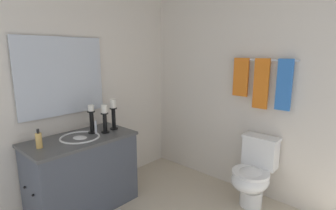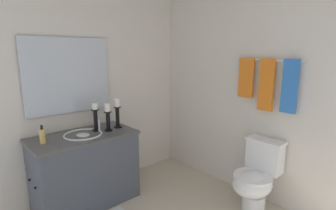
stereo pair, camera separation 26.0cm
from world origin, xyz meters
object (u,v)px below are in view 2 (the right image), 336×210
at_px(sink_basin, 83,138).
at_px(candle_holder_short, 108,116).
at_px(soap_bottle, 42,136).
at_px(towel_near_corner, 290,86).
at_px(vanity_cabinet, 85,169).
at_px(mirror, 68,76).
at_px(towel_bar, 269,60).
at_px(towel_center, 266,85).
at_px(candle_holder_mid, 95,116).
at_px(candle_holder_tall, 117,112).
at_px(toilet, 256,178).
at_px(towel_near_vanity, 246,78).

bearing_deg(sink_basin, candle_holder_short, 80.76).
bearing_deg(soap_bottle, towel_near_corner, 51.39).
bearing_deg(vanity_cabinet, towel_near_corner, 44.79).
distance_m(mirror, towel_bar, 2.14).
relative_size(towel_center, towel_near_corner, 1.03).
bearing_deg(candle_holder_mid, candle_holder_tall, 77.97).
height_order(candle_holder_short, toilet, candle_holder_short).
relative_size(toilet, towel_near_corner, 1.42).
bearing_deg(toilet, towel_center, 108.76).
bearing_deg(soap_bottle, vanity_cabinet, 88.69).
relative_size(soap_bottle, towel_near_vanity, 0.42).
distance_m(towel_bar, towel_near_vanity, 0.31).
bearing_deg(towel_center, sink_basin, -130.20).
distance_m(vanity_cabinet, towel_near_corner, 2.29).
bearing_deg(sink_basin, soap_bottle, -91.30).
bearing_deg(candle_holder_mid, sink_basin, -74.86).
relative_size(candle_holder_mid, soap_bottle, 1.71).
xyz_separation_m(toilet, towel_near_vanity, (-0.31, 0.20, 1.01)).
relative_size(vanity_cabinet, towel_center, 1.99).
relative_size(candle_holder_tall, towel_center, 0.63).
distance_m(sink_basin, towel_near_corner, 2.17).
bearing_deg(candle_holder_short, towel_center, 44.91).
height_order(mirror, towel_near_corner, mirror).
bearing_deg(candle_holder_tall, towel_near_vanity, 46.49).
bearing_deg(sink_basin, towel_near_vanity, 55.71).
distance_m(toilet, towel_near_vanity, 1.07).
distance_m(towel_near_vanity, towel_near_corner, 0.48).
height_order(candle_holder_short, towel_near_corner, towel_near_corner).
height_order(candle_holder_mid, towel_near_vanity, towel_near_vanity).
bearing_deg(toilet, mirror, -141.47).
bearing_deg(towel_center, towel_bar, 90.00).
bearing_deg(vanity_cabinet, sink_basin, 90.00).
xyz_separation_m(sink_basin, towel_center, (1.24, 1.47, 0.56)).
bearing_deg(toilet, vanity_cabinet, -135.98).
relative_size(mirror, soap_bottle, 5.20).
height_order(towel_bar, towel_near_vanity, towel_near_vanity).
relative_size(soap_bottle, towel_bar, 0.25).
relative_size(candle_holder_mid, toilet, 0.41).
bearing_deg(candle_holder_tall, towel_near_corner, 35.42).
relative_size(sink_basin, towel_bar, 0.56).
relative_size(sink_basin, towel_center, 0.74).
relative_size(soap_bottle, toilet, 0.24).
bearing_deg(mirror, vanity_cabinet, -0.01).
distance_m(sink_basin, towel_near_vanity, 1.89).
relative_size(candle_holder_mid, towel_near_corner, 0.59).
xyz_separation_m(candle_holder_tall, candle_holder_short, (0.04, -0.14, -0.02)).
xyz_separation_m(towel_near_vanity, towel_center, (0.24, 0.00, -0.06)).
distance_m(soap_bottle, towel_near_vanity, 2.19).
xyz_separation_m(toilet, towel_center, (-0.07, 0.20, 0.95)).
bearing_deg(towel_bar, towel_near_corner, -4.29).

